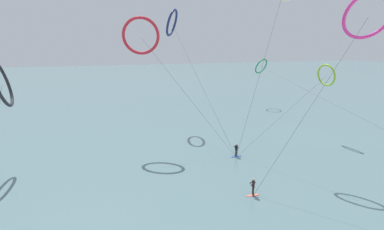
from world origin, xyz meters
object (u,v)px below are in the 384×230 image
(kite_lime, at_px, (326,75))
(kite_magenta, at_px, (369,15))
(surfer_coral, at_px, (253,188))
(kite_navy, at_px, (172,23))
(surfer_cobalt, at_px, (236,151))
(kite_charcoal, at_px, (2,83))
(kite_crimson, at_px, (141,36))
(kite_emerald, at_px, (262,66))

(kite_lime, bearing_deg, kite_magenta, 140.31)
(surfer_coral, xyz_separation_m, kite_navy, (-0.16, 27.98, 16.33))
(kite_navy, bearing_deg, kite_lime, 81.64)
(surfer_cobalt, height_order, kite_charcoal, kite_charcoal)
(kite_lime, bearing_deg, kite_charcoal, 81.12)
(surfer_coral, xyz_separation_m, kite_magenta, (8.36, -2.80, 15.33))
(kite_lime, bearing_deg, kite_crimson, 71.81)
(surfer_cobalt, distance_m, kite_navy, 24.56)
(kite_magenta, distance_m, kite_emerald, 43.93)
(kite_charcoal, distance_m, kite_lime, 41.23)
(kite_lime, bearing_deg, surfer_cobalt, 94.95)
(kite_navy, bearing_deg, surfer_coral, 30.12)
(kite_emerald, bearing_deg, kite_crimson, 10.54)
(surfer_cobalt, relative_size, kite_crimson, 0.10)
(kite_navy, relative_size, kite_magenta, 1.13)
(kite_magenta, xyz_separation_m, kite_emerald, (14.33, 40.90, -7.22))
(kite_magenta, bearing_deg, kite_charcoal, -14.70)
(kite_charcoal, height_order, kite_magenta, kite_magenta)
(kite_navy, xyz_separation_m, kite_crimson, (-6.76, -9.74, -2.30))
(kite_navy, distance_m, kite_lime, 25.08)
(kite_lime, xyz_separation_m, kite_emerald, (4.08, 24.86, -0.51))
(surfer_coral, height_order, kite_magenta, kite_magenta)
(kite_navy, height_order, kite_emerald, kite_navy)
(kite_lime, xyz_separation_m, kite_crimson, (-25.52, 5.00, 5.41))
(surfer_cobalt, xyz_separation_m, kite_emerald, (19.56, 28.16, 8.11))
(kite_navy, bearing_deg, kite_crimson, -4.95)
(surfer_coral, relative_size, kite_charcoal, 0.14)
(kite_magenta, height_order, kite_emerald, kite_magenta)
(kite_navy, bearing_deg, kite_charcoal, -29.24)
(kite_magenta, bearing_deg, kite_emerald, -94.79)
(surfer_coral, relative_size, surfer_cobalt, 1.00)
(surfer_coral, xyz_separation_m, kite_crimson, (-6.92, 18.24, 14.03))
(kite_charcoal, height_order, kite_emerald, kite_charcoal)
(surfer_coral, height_order, kite_navy, kite_navy)
(surfer_cobalt, bearing_deg, kite_crimson, -71.89)
(kite_charcoal, relative_size, kite_emerald, 0.24)
(surfer_cobalt, distance_m, kite_crimson, 19.15)
(kite_lime, height_order, kite_emerald, kite_lime)
(surfer_cobalt, relative_size, kite_magenta, 0.09)
(surfer_cobalt, bearing_deg, kite_charcoal, -42.39)
(kite_crimson, relative_size, kite_emerald, 0.34)
(kite_charcoal, bearing_deg, kite_lime, -92.19)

